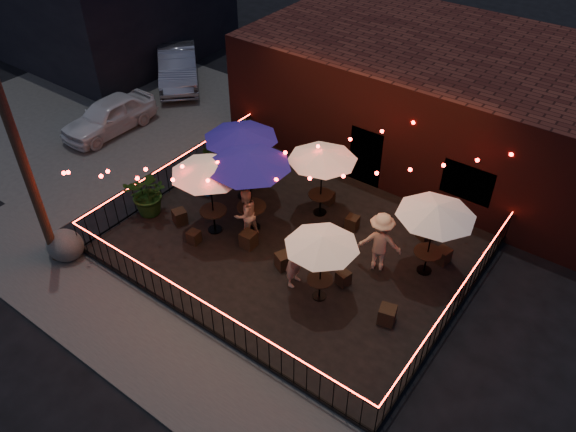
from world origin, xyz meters
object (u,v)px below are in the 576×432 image
at_px(cafe_table_5, 436,211).
at_px(cafe_table_4, 322,242).
at_px(utility_pole, 16,143).
at_px(cafe_table_3, 322,156).
at_px(cafe_table_0, 209,169).
at_px(cafe_table_1, 241,134).
at_px(cafe_table_2, 249,161).
at_px(boulder, 65,245).
at_px(cooler, 203,181).

bearing_deg(cafe_table_5, cafe_table_4, -125.36).
xyz_separation_m(utility_pole, cafe_table_3, (5.15, 6.31, -1.68)).
xyz_separation_m(cafe_table_3, cafe_table_4, (2.04, -3.06, -0.21)).
height_order(cafe_table_0, cafe_table_3, cafe_table_0).
xyz_separation_m(cafe_table_1, cafe_table_3, (2.54, 0.76, -0.21)).
height_order(utility_pole, cafe_table_3, utility_pole).
height_order(cafe_table_4, cafe_table_5, cafe_table_5).
xyz_separation_m(cafe_table_2, cafe_table_4, (3.30, -1.18, -0.52)).
bearing_deg(cafe_table_3, cafe_table_5, -6.55).
relative_size(cafe_table_2, cafe_table_3, 1.36).
xyz_separation_m(cafe_table_1, boulder, (-2.46, -5.26, -2.13)).
bearing_deg(utility_pole, boulder, 63.46).
distance_m(utility_pole, cafe_table_1, 6.31).
height_order(utility_pole, cafe_table_0, utility_pole).
bearing_deg(cafe_table_0, cafe_table_2, 41.60).
height_order(utility_pole, cafe_table_1, utility_pole).
bearing_deg(cafe_table_2, cafe_table_1, 138.61).
height_order(cafe_table_2, boulder, cafe_table_2).
xyz_separation_m(utility_pole, cafe_table_0, (3.01, 3.66, -1.57)).
bearing_deg(utility_pole, cafe_table_0, 50.53).
distance_m(cafe_table_3, cafe_table_5, 3.92).
height_order(cafe_table_1, cafe_table_5, cafe_table_1).
xyz_separation_m(cafe_table_4, boulder, (-7.04, -2.96, -1.71)).
relative_size(utility_pole, cafe_table_3, 3.37).
distance_m(cafe_table_4, cooler, 6.28).
bearing_deg(cafe_table_4, cafe_table_5, 54.64).
relative_size(cooler, boulder, 0.83).
relative_size(utility_pole, cafe_table_2, 2.48).
distance_m(cafe_table_1, cafe_table_2, 1.70).
bearing_deg(boulder, utility_pole, -116.54).
distance_m(cafe_table_2, cafe_table_4, 3.55).
relative_size(cafe_table_2, cafe_table_4, 1.28).
bearing_deg(cafe_table_0, cafe_table_4, -5.51).
bearing_deg(boulder, cafe_table_3, 50.28).
bearing_deg(cafe_table_0, utility_pole, -129.47).
bearing_deg(cafe_table_1, cafe_table_0, -78.03).
height_order(cafe_table_5, cooler, cafe_table_5).
bearing_deg(cafe_table_2, cafe_table_0, -138.40).
xyz_separation_m(utility_pole, cafe_table_5, (9.04, 5.87, -1.69)).
bearing_deg(utility_pole, cafe_table_3, 50.80).
height_order(cafe_table_0, boulder, cafe_table_0).
distance_m(cafe_table_0, cafe_table_1, 1.94).
relative_size(cafe_table_1, cafe_table_2, 0.97).
relative_size(cafe_table_1, cafe_table_4, 1.25).
bearing_deg(cafe_table_5, cafe_table_3, 173.45).
bearing_deg(cafe_table_3, cooler, -160.17).
bearing_deg(cafe_table_1, cooler, -154.26).
bearing_deg(cafe_table_2, cafe_table_5, 15.56).
xyz_separation_m(cafe_table_2, cafe_table_3, (1.27, 1.88, -0.32)).
relative_size(cafe_table_5, boulder, 2.45).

